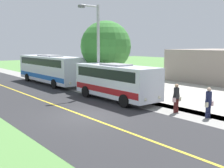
{
  "coord_description": "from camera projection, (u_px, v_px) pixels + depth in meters",
  "views": [
    {
      "loc": [
        8.59,
        13.51,
        4.2
      ],
      "look_at": [
        -3.5,
        -1.77,
        1.4
      ],
      "focal_mm": 44.5,
      "sensor_mm": 36.0,
      "label": 1
    }
  ],
  "objects": [
    {
      "name": "road_centre_line",
      "position": [
        84.0,
        116.0,
        16.36
      ],
      "size": [
        0.16,
        100.0,
        0.0
      ],
      "primitive_type": "cube",
      "color": "gold",
      "rests_on": "ground"
    },
    {
      "name": "shuttle_bus_front",
      "position": [
        116.0,
        80.0,
        20.86
      ],
      "size": [
        2.59,
        7.66,
        2.75
      ],
      "color": "silver",
      "rests_on": "ground"
    },
    {
      "name": "transit_bus_rear",
      "position": [
        50.0,
        68.0,
        29.59
      ],
      "size": [
        2.77,
        10.89,
        3.06
      ],
      "color": "silver",
      "rests_on": "ground"
    },
    {
      "name": "road_surface",
      "position": [
        84.0,
        116.0,
        16.36
      ],
      "size": [
        8.0,
        100.0,
        0.01
      ],
      "primitive_type": "cube",
      "color": "#28282B",
      "rests_on": "ground"
    },
    {
      "name": "pedestrian_waiting",
      "position": [
        176.0,
        97.0,
        17.08
      ],
      "size": [
        0.72,
        0.34,
        1.8
      ],
      "color": "#4C1919",
      "rests_on": "ground"
    },
    {
      "name": "sidewalk",
      "position": [
        146.0,
        104.0,
        19.56
      ],
      "size": [
        2.4,
        100.0,
        0.01
      ],
      "primitive_type": "cube",
      "color": "gray",
      "rests_on": "ground"
    },
    {
      "name": "pedestrian_with_bags",
      "position": [
        209.0,
        101.0,
        15.87
      ],
      "size": [
        0.72,
        0.34,
        1.76
      ],
      "color": "#1E2347",
      "rests_on": "ground"
    },
    {
      "name": "tree_curbside",
      "position": [
        106.0,
        46.0,
        26.27
      ],
      "size": [
        4.79,
        4.79,
        6.41
      ],
      "color": "brown",
      "rests_on": "ground"
    },
    {
      "name": "ground_plane",
      "position": [
        84.0,
        116.0,
        16.36
      ],
      "size": [
        120.0,
        120.0,
        0.0
      ],
      "primitive_type": "plane",
      "color": "#548442"
    },
    {
      "name": "street_light_pole",
      "position": [
        97.0,
        45.0,
        23.05
      ],
      "size": [
        1.97,
        0.24,
        7.39
      ],
      "color": "#9E9EA3",
      "rests_on": "ground"
    }
  ]
}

